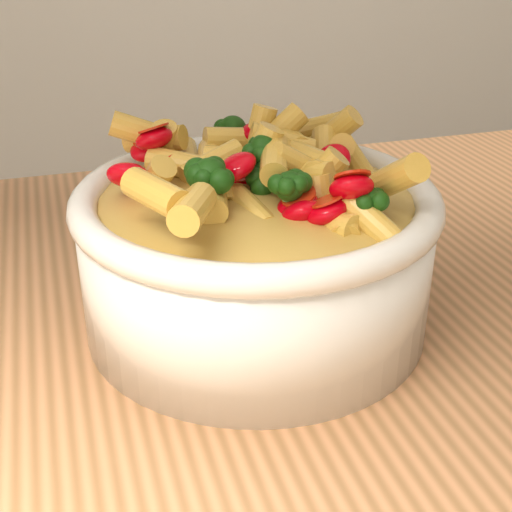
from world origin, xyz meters
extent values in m
cube|color=tan|center=(0.00, 0.00, 0.88)|extent=(1.20, 0.80, 0.04)
cylinder|color=white|center=(-0.02, 0.04, 0.95)|extent=(0.25, 0.25, 0.10)
ellipsoid|color=white|center=(-0.02, 0.04, 0.92)|extent=(0.23, 0.23, 0.04)
torus|color=white|center=(-0.02, 0.04, 1.00)|extent=(0.25, 0.25, 0.02)
ellipsoid|color=gold|center=(-0.02, 0.04, 1.00)|extent=(0.22, 0.22, 0.02)
camera|label=1|loc=(-0.15, -0.39, 1.18)|focal=50.00mm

